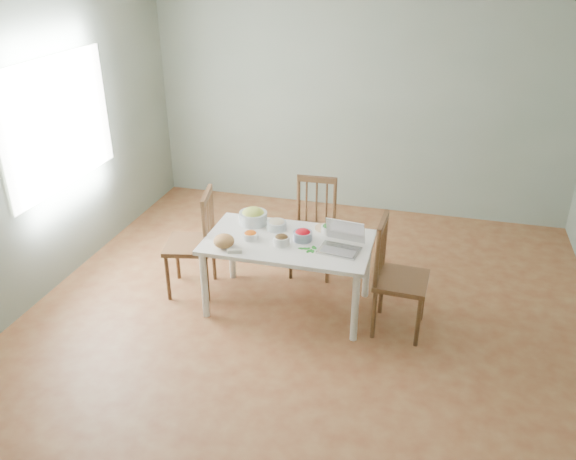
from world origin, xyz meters
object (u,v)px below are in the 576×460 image
(chair_right, at_px, (402,278))
(laptop, at_px, (340,239))
(chair_far, at_px, (313,229))
(bread_boule, at_px, (224,241))
(chair_left, at_px, (189,242))
(bowl_squash, at_px, (253,216))
(dining_table, at_px, (288,274))

(chair_right, distance_m, laptop, 0.61)
(chair_far, distance_m, bread_boule, 1.11)
(chair_left, relative_size, chair_right, 1.00)
(chair_left, bearing_deg, chair_far, 108.75)
(chair_far, bearing_deg, bowl_squash, -141.35)
(chair_right, distance_m, bowl_squash, 1.46)
(chair_far, bearing_deg, bread_boule, -123.96)
(bread_boule, distance_m, laptop, 0.98)
(bowl_squash, distance_m, laptop, 0.92)
(chair_far, bearing_deg, chair_left, -151.54)
(chair_left, relative_size, bread_boule, 5.66)
(dining_table, bearing_deg, chair_left, 177.66)
(chair_left, distance_m, bowl_squash, 0.65)
(dining_table, distance_m, bowl_squash, 0.62)
(chair_left, height_order, bowl_squash, chair_left)
(chair_right, bearing_deg, chair_far, 53.95)
(chair_left, xyz_separation_m, bowl_squash, (0.56, 0.21, 0.25))
(dining_table, height_order, bread_boule, bread_boule)
(bread_boule, bearing_deg, laptop, 10.90)
(dining_table, height_order, chair_left, chair_left)
(bowl_squash, bearing_deg, chair_far, 40.91)
(bowl_squash, bearing_deg, bread_boule, -100.50)
(chair_left, bearing_deg, chair_right, 74.23)
(dining_table, xyz_separation_m, chair_left, (-0.96, 0.04, 0.17))
(chair_right, relative_size, bowl_squash, 3.93)
(dining_table, distance_m, chair_right, 1.02)
(dining_table, bearing_deg, chair_far, 83.49)
(dining_table, bearing_deg, chair_right, -5.20)
(chair_far, xyz_separation_m, bread_boule, (-0.57, -0.92, 0.25))
(chair_far, xyz_separation_m, chair_right, (0.93, -0.75, 0.02))
(dining_table, height_order, chair_far, chair_far)
(chair_far, height_order, laptop, chair_far)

